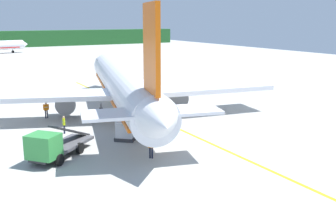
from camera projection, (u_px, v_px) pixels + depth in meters
airliner_foreground at (123, 85)px, 44.60m from camera, size 34.22×41.00×11.90m
service_truck_fuel at (53, 146)px, 30.29m from camera, size 6.26×5.84×2.70m
cargo_container_near at (126, 130)px, 35.51m from camera, size 2.45×2.45×1.90m
cargo_container_far at (159, 127)px, 36.29m from camera, size 2.28×2.28×2.12m
crew_marshaller at (64, 123)px, 37.47m from camera, size 0.30×0.62×1.71m
crew_loader_left at (46, 109)px, 43.28m from camera, size 0.62×0.30×1.79m
crew_loader_right at (151, 145)px, 30.72m from camera, size 0.49×0.47×1.78m
apron_guide_line at (159, 120)px, 42.66m from camera, size 0.30×60.00×0.01m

